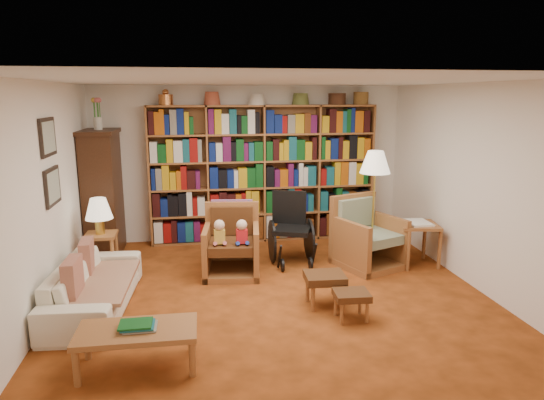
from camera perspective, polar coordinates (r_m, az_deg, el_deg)
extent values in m
plane|color=#A44919|center=(5.91, 0.37, -11.19)|extent=(5.00, 5.00, 0.00)
plane|color=silver|center=(5.42, 0.41, 13.83)|extent=(5.00, 5.00, 0.00)
plane|color=white|center=(7.97, -2.60, 4.30)|extent=(5.00, 0.00, 5.00)
plane|color=white|center=(3.18, 7.96, -8.09)|extent=(5.00, 0.00, 5.00)
plane|color=white|center=(5.69, -25.30, -0.09)|extent=(0.00, 5.00, 5.00)
plane|color=white|center=(6.43, 22.94, 1.42)|extent=(0.00, 5.00, 5.00)
cube|color=#98592F|center=(7.86, -1.01, 3.09)|extent=(3.60, 0.30, 2.20)
cube|color=#3A1E0F|center=(7.61, -19.24, 0.57)|extent=(0.45, 0.90, 1.80)
cube|color=#3A1E0F|center=(7.49, -19.74, 7.55)|extent=(0.50, 0.95, 0.06)
cylinder|color=silver|center=(7.48, -19.81, 8.47)|extent=(0.12, 0.12, 0.18)
cube|color=black|center=(5.88, -24.90, 6.73)|extent=(0.03, 0.52, 0.42)
cube|color=gray|center=(5.88, -24.76, 6.74)|extent=(0.01, 0.44, 0.34)
cube|color=black|center=(5.95, -24.43, 1.46)|extent=(0.03, 0.52, 0.42)
cube|color=gray|center=(5.94, -24.29, 1.47)|extent=(0.01, 0.44, 0.34)
imported|color=#F2E9CD|center=(5.82, -20.18, -9.48)|extent=(1.88, 0.84, 0.54)
cube|color=beige|center=(5.80, -19.71, -9.19)|extent=(0.77, 1.36, 0.04)
cube|color=maroon|center=(6.11, -20.90, -6.70)|extent=(0.16, 0.41, 0.40)
cube|color=maroon|center=(5.47, -22.35, -9.04)|extent=(0.13, 0.41, 0.41)
cube|color=#98592F|center=(6.76, -19.51, -3.93)|extent=(0.40, 0.40, 0.04)
cylinder|color=#98592F|center=(6.72, -20.92, -6.66)|extent=(0.05, 0.05, 0.53)
cylinder|color=#98592F|center=(6.66, -18.21, -6.63)|extent=(0.05, 0.05, 0.53)
cylinder|color=#98592F|center=(7.02, -20.41, -5.83)|extent=(0.05, 0.05, 0.53)
cylinder|color=#98592F|center=(6.96, -17.82, -5.79)|extent=(0.05, 0.05, 0.53)
cylinder|color=gold|center=(6.73, -19.58, -2.97)|extent=(0.12, 0.12, 0.19)
cone|color=white|center=(6.67, -19.73, -0.95)|extent=(0.35, 0.35, 0.27)
cube|color=#98592F|center=(6.59, -4.73, -8.32)|extent=(0.82, 0.84, 0.08)
cube|color=#98592F|center=(6.48, -7.72, -6.07)|extent=(0.16, 0.77, 0.65)
cube|color=#98592F|center=(6.52, -1.86, -5.83)|extent=(0.16, 0.77, 0.65)
cube|color=#98592F|center=(6.78, -5.02, -4.01)|extent=(0.74, 0.17, 0.92)
cube|color=#543416|center=(6.44, -4.77, -5.36)|extent=(0.64, 0.70, 0.12)
cube|color=#543416|center=(6.65, -5.01, -2.41)|extent=(0.58, 0.17, 0.39)
cube|color=#CF375E|center=(6.74, -5.09, -1.68)|extent=(0.57, 0.13, 0.41)
cube|color=#98592F|center=(6.98, 11.21, -7.29)|extent=(1.02, 1.04, 0.09)
cube|color=#98592F|center=(6.78, 8.52, -5.10)|extent=(0.37, 0.78, 0.69)
cube|color=#98592F|center=(7.02, 14.01, -4.73)|extent=(0.37, 0.78, 0.69)
cube|color=#98592F|center=(7.18, 10.36, -3.02)|extent=(0.75, 0.37, 0.97)
cube|color=gray|center=(6.83, 11.44, -4.30)|extent=(0.81, 0.85, 0.13)
cube|color=gray|center=(7.05, 10.64, -1.40)|extent=(0.60, 0.32, 0.41)
cube|color=black|center=(6.84, 2.41, -3.54)|extent=(0.63, 0.63, 0.07)
cube|color=black|center=(7.00, 2.04, -0.87)|extent=(0.48, 0.23, 0.49)
cylinder|color=black|center=(6.95, 0.01, -4.87)|extent=(0.03, 0.61, 0.61)
cylinder|color=black|center=(7.05, 4.40, -4.65)|extent=(0.03, 0.61, 0.61)
cylinder|color=black|center=(6.64, 1.24, -7.67)|extent=(0.03, 0.17, 0.17)
cylinder|color=black|center=(6.72, 4.56, -7.47)|extent=(0.03, 0.17, 0.17)
cylinder|color=gold|center=(7.17, 11.55, -7.02)|extent=(0.27, 0.27, 0.03)
cylinder|color=gold|center=(6.98, 11.78, -1.89)|extent=(0.03, 0.03, 1.35)
cone|color=white|center=(6.84, 12.06, 4.40)|extent=(0.42, 0.42, 0.31)
cube|color=#98592F|center=(7.06, 16.80, -2.83)|extent=(0.61, 0.61, 0.04)
cylinder|color=#98592F|center=(6.85, 15.75, -5.83)|extent=(0.05, 0.05, 0.56)
cylinder|color=#98592F|center=(7.05, 19.12, -5.54)|extent=(0.05, 0.05, 0.56)
cylinder|color=#98592F|center=(7.24, 14.25, -4.76)|extent=(0.05, 0.05, 0.56)
cylinder|color=#98592F|center=(7.43, 17.48, -4.52)|extent=(0.05, 0.05, 0.56)
cube|color=white|center=(7.05, 16.81, -2.56)|extent=(0.36, 0.42, 0.03)
cube|color=#543416|center=(5.57, 6.23, -9.07)|extent=(0.46, 0.40, 0.09)
cylinder|color=#98592F|center=(5.48, 4.84, -11.53)|extent=(0.04, 0.04, 0.29)
cylinder|color=#98592F|center=(5.56, 8.24, -11.24)|extent=(0.04, 0.04, 0.29)
cylinder|color=#98592F|center=(5.72, 4.19, -10.48)|extent=(0.04, 0.04, 0.29)
cylinder|color=#98592F|center=(5.80, 7.45, -10.22)|extent=(0.04, 0.04, 0.29)
cube|color=#543416|center=(5.30, 9.34, -10.98)|extent=(0.38, 0.33, 0.07)
cylinder|color=#98592F|center=(5.23, 8.20, -13.15)|extent=(0.04, 0.04, 0.24)
cylinder|color=#98592F|center=(5.31, 11.11, -12.84)|extent=(0.04, 0.04, 0.24)
cylinder|color=#98592F|center=(5.42, 7.50, -12.18)|extent=(0.04, 0.04, 0.24)
cylinder|color=#98592F|center=(5.50, 10.31, -11.90)|extent=(0.04, 0.04, 0.24)
cube|color=#98592F|center=(4.51, -15.61, -14.66)|extent=(1.04, 0.53, 0.05)
cylinder|color=#98592F|center=(4.49, -22.03, -17.90)|extent=(0.06, 0.06, 0.32)
cylinder|color=#98592F|center=(4.38, -9.35, -17.95)|extent=(0.06, 0.06, 0.32)
cylinder|color=#98592F|center=(4.86, -20.92, -15.43)|extent=(0.06, 0.06, 0.32)
cylinder|color=#98592F|center=(4.75, -9.35, -15.39)|extent=(0.06, 0.06, 0.32)
cube|color=brown|center=(4.49, -15.65, -14.06)|extent=(0.28, 0.22, 0.05)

